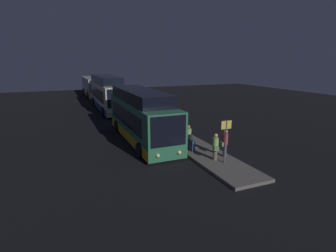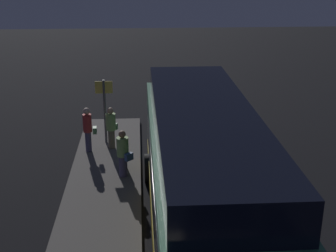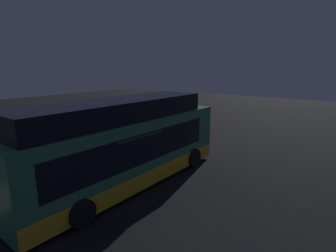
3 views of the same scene
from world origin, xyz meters
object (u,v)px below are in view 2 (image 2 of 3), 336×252
(passenger_with_bags, at_px, (88,128))
(passenger_waiting, at_px, (123,152))
(suitcase, at_px, (123,160))
(passenger_boarding, at_px, (111,126))
(bus_lead, at_px, (201,183))
(sign_post, at_px, (105,104))

(passenger_with_bags, bearing_deg, passenger_waiting, 28.30)
(passenger_waiting, distance_m, suitcase, 0.75)
(passenger_boarding, height_order, suitcase, passenger_boarding)
(passenger_boarding, distance_m, passenger_with_bags, 0.90)
(passenger_boarding, distance_m, passenger_waiting, 2.58)
(bus_lead, distance_m, sign_post, 7.44)
(passenger_boarding, bearing_deg, sign_post, 133.15)
(bus_lead, xyz_separation_m, passenger_with_bags, (5.99, 3.48, -0.60))
(bus_lead, height_order, suitcase, bus_lead)
(passenger_with_bags, distance_m, suitcase, 2.26)
(bus_lead, distance_m, suitcase, 4.93)
(sign_post, bearing_deg, passenger_boarding, -156.33)
(passenger_with_bags, bearing_deg, sign_post, 142.59)
(passenger_boarding, relative_size, suitcase, 1.73)
(suitcase, distance_m, sign_post, 2.96)
(passenger_boarding, bearing_deg, passenger_waiting, -58.84)
(passenger_with_bags, bearing_deg, passenger_boarding, 105.10)
(sign_post, bearing_deg, suitcase, -163.56)
(passenger_with_bags, xyz_separation_m, suitcase, (-1.71, -1.35, -0.60))
(passenger_boarding, height_order, passenger_with_bags, passenger_with_bags)
(passenger_waiting, bearing_deg, passenger_with_bags, -102.05)
(bus_lead, height_order, passenger_boarding, bus_lead)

